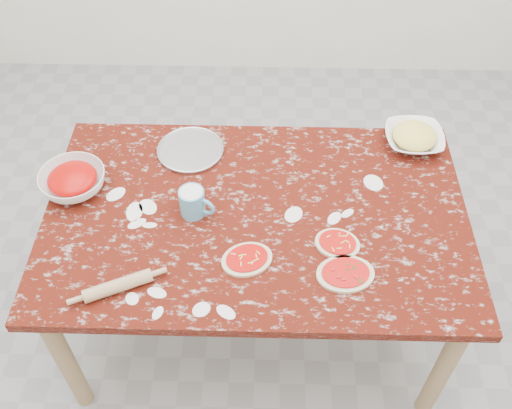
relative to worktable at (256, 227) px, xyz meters
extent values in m
plane|color=gray|center=(0.00, 0.00, -0.67)|extent=(4.00, 4.00, 0.00)
cube|color=#400E07|center=(0.00, 0.00, 0.06)|extent=(1.60, 1.00, 0.04)
cube|color=#8D744F|center=(0.00, 0.00, 0.00)|extent=(1.50, 0.90, 0.08)
cylinder|color=#8D744F|center=(-0.72, -0.42, -0.31)|extent=(0.07, 0.07, 0.71)
cylinder|color=#8D744F|center=(0.72, -0.42, -0.31)|extent=(0.07, 0.07, 0.71)
cylinder|color=#8D744F|center=(-0.72, 0.42, -0.31)|extent=(0.07, 0.07, 0.71)
cylinder|color=#8D744F|center=(0.72, 0.42, -0.31)|extent=(0.07, 0.07, 0.71)
cylinder|color=#B2B2B7|center=(-0.28, 0.33, 0.09)|extent=(0.35, 0.35, 0.01)
imported|color=white|center=(-0.71, 0.11, 0.12)|extent=(0.29, 0.29, 0.08)
imported|color=white|center=(0.65, 0.40, 0.11)|extent=(0.24, 0.24, 0.06)
cylinder|color=#5399BC|center=(-0.24, 0.00, 0.14)|extent=(0.10, 0.10, 0.11)
torus|color=#5399BC|center=(-0.19, -0.02, 0.14)|extent=(0.08, 0.05, 0.08)
cylinder|color=silver|center=(-0.24, 0.00, 0.18)|extent=(0.08, 0.08, 0.01)
ellipsoid|color=beige|center=(-0.03, -0.22, 0.09)|extent=(0.22, 0.20, 0.01)
ellipsoid|color=red|center=(-0.03, -0.22, 0.10)|extent=(0.18, 0.16, 0.00)
ellipsoid|color=beige|center=(0.30, -0.14, 0.09)|extent=(0.19, 0.17, 0.01)
ellipsoid|color=red|center=(0.30, -0.14, 0.10)|extent=(0.16, 0.14, 0.00)
ellipsoid|color=beige|center=(0.31, -0.27, 0.09)|extent=(0.22, 0.18, 0.01)
ellipsoid|color=red|center=(0.31, -0.27, 0.10)|extent=(0.18, 0.15, 0.00)
cylinder|color=tan|center=(-0.46, -0.35, 0.11)|extent=(0.23, 0.14, 0.05)
camera|label=1|loc=(0.04, -1.42, 1.74)|focal=40.65mm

